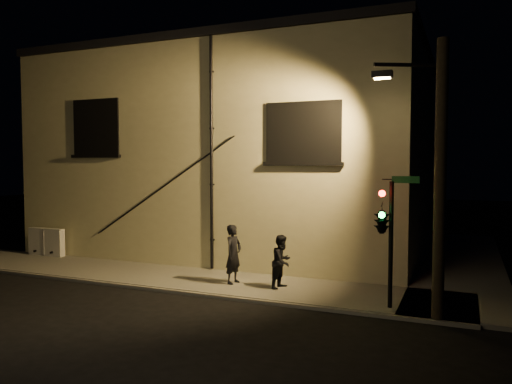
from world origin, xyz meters
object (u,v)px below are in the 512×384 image
at_px(traffic_signal, 383,219).
at_px(pedestrian_b, 282,261).
at_px(pedestrian_a, 233,254).
at_px(utility_cabinet, 46,242).
at_px(streetlamp_pole, 436,173).

bearing_deg(traffic_signal, pedestrian_b, 163.28).
xyz_separation_m(pedestrian_b, traffic_signal, (3.16, -0.95, 1.54)).
bearing_deg(pedestrian_a, utility_cabinet, 91.89).
xyz_separation_m(utility_cabinet, streetlamp_pole, (15.39, -2.54, 3.03)).
distance_m(utility_cabinet, pedestrian_b, 10.99).
bearing_deg(streetlamp_pole, pedestrian_b, 164.56).
height_order(pedestrian_a, pedestrian_b, pedestrian_a).
distance_m(traffic_signal, streetlamp_pole, 1.83).
height_order(pedestrian_b, traffic_signal, traffic_signal).
bearing_deg(pedestrian_a, traffic_signal, -90.61).
relative_size(utility_cabinet, traffic_signal, 0.49).
distance_m(utility_cabinet, pedestrian_a, 9.38).
distance_m(utility_cabinet, traffic_signal, 14.36).
height_order(utility_cabinet, pedestrian_a, pedestrian_a).
bearing_deg(utility_cabinet, pedestrian_a, -8.24).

